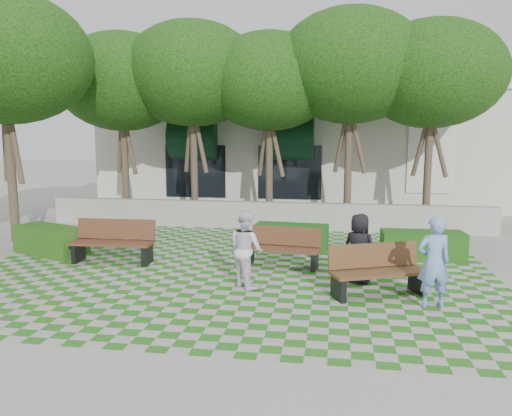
% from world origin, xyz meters
% --- Properties ---
extents(ground, '(90.00, 90.00, 0.00)m').
position_xyz_m(ground, '(0.00, 0.00, 0.00)').
color(ground, gray).
rests_on(ground, ground).
extents(lawn, '(12.00, 12.00, 0.00)m').
position_xyz_m(lawn, '(0.00, 1.00, 0.01)').
color(lawn, '#2B721E').
rests_on(lawn, ground).
extents(sidewalk_south, '(16.00, 2.00, 0.01)m').
position_xyz_m(sidewalk_south, '(0.00, -4.70, 0.01)').
color(sidewalk_south, '#9E9B93').
rests_on(sidewalk_south, ground).
extents(retaining_wall, '(15.00, 0.36, 0.90)m').
position_xyz_m(retaining_wall, '(0.00, 6.20, 0.45)').
color(retaining_wall, '#9E9B93').
rests_on(retaining_wall, ground).
extents(bench_east, '(2.01, 1.34, 1.01)m').
position_xyz_m(bench_east, '(3.24, -0.44, 0.49)').
color(bench_east, '#4F321B').
rests_on(bench_east, ground).
extents(bench_mid, '(1.87, 0.83, 0.95)m').
position_xyz_m(bench_mid, '(1.15, 1.38, 0.46)').
color(bench_mid, '#4F2C1B').
rests_on(bench_mid, ground).
extents(bench_west, '(2.04, 0.73, 1.06)m').
position_xyz_m(bench_west, '(-3.04, 1.16, 0.51)').
color(bench_west, '#4F2A1B').
rests_on(bench_west, ground).
extents(hedge_east, '(2.07, 0.90, 0.71)m').
position_xyz_m(hedge_east, '(4.61, 2.70, 0.36)').
color(hedge_east, '#1B4813').
rests_on(hedge_east, ground).
extents(hedge_midright, '(2.05, 0.96, 0.70)m').
position_xyz_m(hedge_midright, '(1.21, 3.24, 0.35)').
color(hedge_midright, '#154913').
rests_on(hedge_midright, ground).
extents(hedge_west, '(2.27, 1.59, 0.74)m').
position_xyz_m(hedge_west, '(-5.06, 1.69, 0.37)').
color(hedge_west, '#235015').
rests_on(hedge_west, ground).
extents(person_blue, '(0.70, 0.54, 1.71)m').
position_xyz_m(person_blue, '(4.19, -0.99, 0.86)').
color(person_blue, '#7894DA').
rests_on(person_blue, ground).
extents(person_dark, '(0.87, 0.75, 1.51)m').
position_xyz_m(person_dark, '(2.92, 0.35, 0.75)').
color(person_dark, black).
rests_on(person_dark, ground).
extents(person_white, '(0.99, 0.99, 1.62)m').
position_xyz_m(person_white, '(0.59, -0.31, 0.81)').
color(person_white, white).
rests_on(person_white, ground).
extents(tree_row, '(17.70, 13.40, 7.41)m').
position_xyz_m(tree_row, '(-1.86, 5.95, 5.18)').
color(tree_row, '#47382B').
rests_on(tree_row, ground).
extents(building, '(18.00, 8.92, 5.15)m').
position_xyz_m(building, '(0.93, 14.08, 2.52)').
color(building, beige).
rests_on(building, ground).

